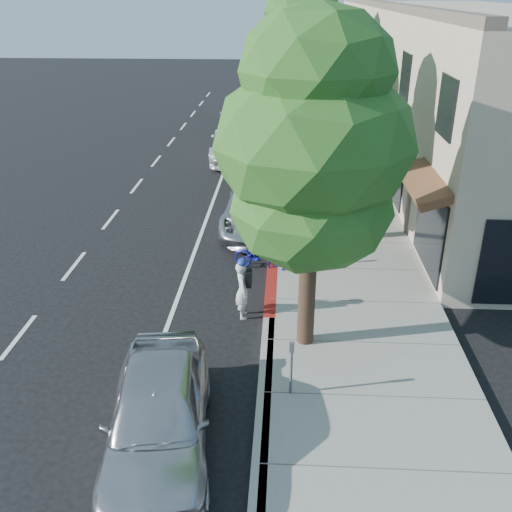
# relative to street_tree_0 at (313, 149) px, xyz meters

# --- Properties ---
(ground) EXTENTS (120.00, 120.00, 0.00)m
(ground) POSITION_rel_street_tree_0_xyz_m (-0.90, 2.00, -4.85)
(ground) COLOR black
(ground) RESTS_ON ground
(sidewalk) EXTENTS (4.60, 56.00, 0.15)m
(sidewalk) POSITION_rel_street_tree_0_xyz_m (1.40, 10.00, -4.78)
(sidewalk) COLOR gray
(sidewalk) RESTS_ON ground
(curb) EXTENTS (0.30, 56.00, 0.15)m
(curb) POSITION_rel_street_tree_0_xyz_m (-0.90, 10.00, -4.78)
(curb) COLOR #9E998E
(curb) RESTS_ON ground
(curb_red_segment) EXTENTS (0.32, 4.00, 0.15)m
(curb_red_segment) POSITION_rel_street_tree_0_xyz_m (-0.90, 3.00, -4.78)
(curb_red_segment) COLOR maroon
(curb_red_segment) RESTS_ON ground
(storefront_building) EXTENTS (10.00, 36.00, 7.00)m
(storefront_building) POSITION_rel_street_tree_0_xyz_m (8.70, 20.00, -1.35)
(storefront_building) COLOR #BDA791
(storefront_building) RESTS_ON ground
(street_tree_0) EXTENTS (4.23, 4.23, 7.69)m
(street_tree_0) POSITION_rel_street_tree_0_xyz_m (0.00, 0.00, 0.00)
(street_tree_0) COLOR black
(street_tree_0) RESTS_ON ground
(street_tree_1) EXTENTS (4.13, 4.13, 7.69)m
(street_tree_1) POSITION_rel_street_tree_0_xyz_m (0.00, 6.00, 0.02)
(street_tree_1) COLOR black
(street_tree_1) RESTS_ON ground
(street_tree_2) EXTENTS (4.67, 4.67, 6.84)m
(street_tree_2) POSITION_rel_street_tree_0_xyz_m (0.00, 12.00, -0.74)
(street_tree_2) COLOR black
(street_tree_2) RESTS_ON ground
(street_tree_3) EXTENTS (4.98, 4.98, 8.36)m
(street_tree_3) POSITION_rel_street_tree_0_xyz_m (0.00, 18.00, 0.34)
(street_tree_3) COLOR black
(street_tree_3) RESTS_ON ground
(street_tree_4) EXTENTS (4.63, 4.63, 7.07)m
(street_tree_4) POSITION_rel_street_tree_0_xyz_m (0.00, 24.00, -0.56)
(street_tree_4) COLOR black
(street_tree_4) RESTS_ON ground
(street_tree_5) EXTENTS (5.18, 5.18, 7.08)m
(street_tree_5) POSITION_rel_street_tree_0_xyz_m (0.00, 30.00, -0.68)
(street_tree_5) COLOR black
(street_tree_5) RESTS_ON ground
(cyclist) EXTENTS (0.45, 0.62, 1.56)m
(cyclist) POSITION_rel_street_tree_0_xyz_m (-1.60, 1.28, -4.07)
(cyclist) COLOR silver
(cyclist) RESTS_ON ground
(bicycle) EXTENTS (1.78, 1.15, 0.88)m
(bicycle) POSITION_rel_street_tree_0_xyz_m (-1.30, 4.05, -4.41)
(bicycle) COLOR #161B98
(bicycle) RESTS_ON ground
(silver_suv) EXTENTS (2.71, 5.70, 1.57)m
(silver_suv) POSITION_rel_street_tree_0_xyz_m (-1.40, 7.50, -4.07)
(silver_suv) COLOR #ADACB1
(silver_suv) RESTS_ON ground
(dark_sedan) EXTENTS (2.06, 4.45, 1.41)m
(dark_sedan) POSITION_rel_street_tree_0_xyz_m (-1.65, 14.10, -4.15)
(dark_sedan) COLOR black
(dark_sedan) RESTS_ON ground
(white_pickup) EXTENTS (2.76, 6.24, 1.78)m
(white_pickup) POSITION_rel_street_tree_0_xyz_m (-3.10, 17.00, -3.96)
(white_pickup) COLOR silver
(white_pickup) RESTS_ON ground
(dark_suv_far) EXTENTS (2.38, 4.75, 1.56)m
(dark_suv_far) POSITION_rel_street_tree_0_xyz_m (-3.10, 25.17, -4.08)
(dark_suv_far) COLOR black
(dark_suv_far) RESTS_ON ground
(near_car_a) EXTENTS (2.44, 4.85, 1.58)m
(near_car_a) POSITION_rel_street_tree_0_xyz_m (-2.78, -3.56, -4.06)
(near_car_a) COLOR #B7B6BB
(near_car_a) RESTS_ON ground
(pedestrian) EXTENTS (0.94, 0.90, 1.53)m
(pedestrian) POSITION_rel_street_tree_0_xyz_m (0.61, 14.13, -3.94)
(pedestrian) COLOR black
(pedestrian) RESTS_ON sidewalk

